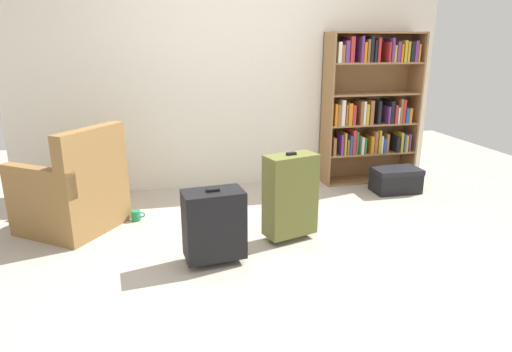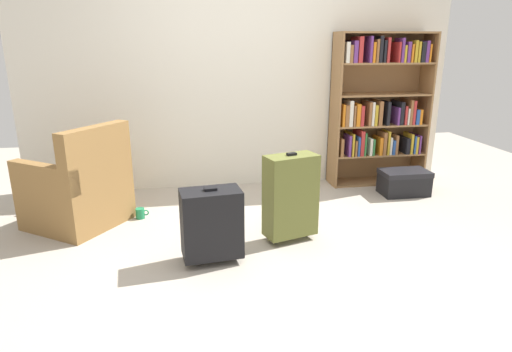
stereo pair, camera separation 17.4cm
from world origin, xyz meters
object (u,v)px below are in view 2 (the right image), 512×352
bookshelf (378,106)px  mug (141,213)px  armchair (79,190)px  suitcase_olive (291,196)px  suitcase_black (212,223)px  storage_box (404,182)px

bookshelf → mug: (-2.57, -0.70, -0.83)m
bookshelf → armchair: 3.21m
suitcase_olive → suitcase_black: bearing=-157.8°
armchair → storage_box: (3.21, 0.28, -0.18)m
bookshelf → suitcase_black: 2.63m
storage_box → suitcase_olive: bearing=-148.4°
armchair → suitcase_black: size_ratio=1.71×
armchair → mug: armchair is taller
storage_box → suitcase_black: (-2.11, -1.17, 0.16)m
bookshelf → mug: size_ratio=13.85×
storage_box → suitcase_black: bearing=-151.1°
bookshelf → mug: bookshelf is taller
suitcase_black → storage_box: bearing=28.9°
storage_box → suitcase_olive: size_ratio=0.68×
mug → suitcase_black: 1.14m
armchair → suitcase_black: armchair is taller
mug → suitcase_olive: (1.25, -0.67, 0.33)m
bookshelf → suitcase_olive: size_ratio=2.27×
armchair → storage_box: 3.22m
suitcase_olive → bookshelf: bearing=46.0°
suitcase_olive → suitcase_black: 0.71m
mug → suitcase_olive: size_ratio=0.16×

